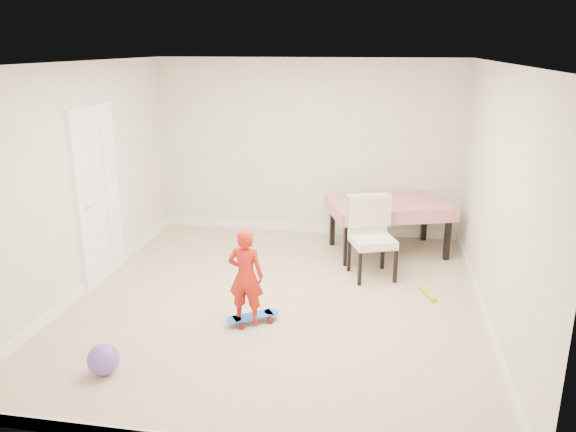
% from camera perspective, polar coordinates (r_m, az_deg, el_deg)
% --- Properties ---
extents(ground, '(5.00, 5.00, 0.00)m').
position_cam_1_polar(ground, '(6.41, -1.20, -8.63)').
color(ground, tan).
rests_on(ground, ground).
extents(ceiling, '(4.50, 5.00, 0.04)m').
position_cam_1_polar(ceiling, '(5.78, -1.36, 15.11)').
color(ceiling, white).
rests_on(ceiling, wall_back).
extents(wall_back, '(4.50, 0.04, 2.60)m').
position_cam_1_polar(wall_back, '(8.35, 2.02, 6.86)').
color(wall_back, beige).
rests_on(wall_back, ground).
extents(wall_front, '(4.50, 0.04, 2.60)m').
position_cam_1_polar(wall_front, '(3.68, -8.78, -6.77)').
color(wall_front, beige).
rests_on(wall_front, ground).
extents(wall_left, '(0.04, 5.00, 2.60)m').
position_cam_1_polar(wall_left, '(6.74, -20.25, 3.35)').
color(wall_left, beige).
rests_on(wall_left, ground).
extents(wall_right, '(0.04, 5.00, 2.60)m').
position_cam_1_polar(wall_right, '(5.96, 20.28, 1.63)').
color(wall_right, beige).
rests_on(wall_right, ground).
extents(door, '(0.11, 0.94, 2.11)m').
position_cam_1_polar(door, '(7.06, -18.78, 1.76)').
color(door, white).
rests_on(door, ground).
extents(baseboard_back, '(4.50, 0.02, 0.12)m').
position_cam_1_polar(baseboard_back, '(8.67, 1.95, -1.22)').
color(baseboard_back, white).
rests_on(baseboard_back, ground).
extents(baseboard_left, '(0.02, 5.00, 0.12)m').
position_cam_1_polar(baseboard_left, '(7.12, -19.30, -6.38)').
color(baseboard_left, white).
rests_on(baseboard_left, ground).
extents(baseboard_right, '(0.02, 5.00, 0.12)m').
position_cam_1_polar(baseboard_right, '(6.38, 19.23, -9.17)').
color(baseboard_right, white).
rests_on(baseboard_right, ground).
extents(dining_table, '(1.81, 1.44, 0.74)m').
position_cam_1_polar(dining_table, '(7.85, 10.13, -1.08)').
color(dining_table, '#B52509').
rests_on(dining_table, ground).
extents(dining_chair, '(0.73, 0.78, 1.01)m').
position_cam_1_polar(dining_chair, '(6.94, 8.60, -2.26)').
color(dining_chair, silver).
rests_on(dining_chair, ground).
extents(skateboard, '(0.59, 0.49, 0.09)m').
position_cam_1_polar(skateboard, '(5.94, -3.57, -10.39)').
color(skateboard, blue).
rests_on(skateboard, ground).
extents(child, '(0.37, 0.25, 1.00)m').
position_cam_1_polar(child, '(5.72, -4.30, -6.43)').
color(child, red).
rests_on(child, ground).
extents(balloon, '(0.28, 0.28, 0.28)m').
position_cam_1_polar(balloon, '(5.31, -18.25, -13.67)').
color(balloon, '#6D4BB6').
rests_on(balloon, ground).
extents(foam_toy, '(0.18, 0.40, 0.06)m').
position_cam_1_polar(foam_toy, '(6.72, 14.00, -7.60)').
color(foam_toy, gold).
rests_on(foam_toy, ground).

